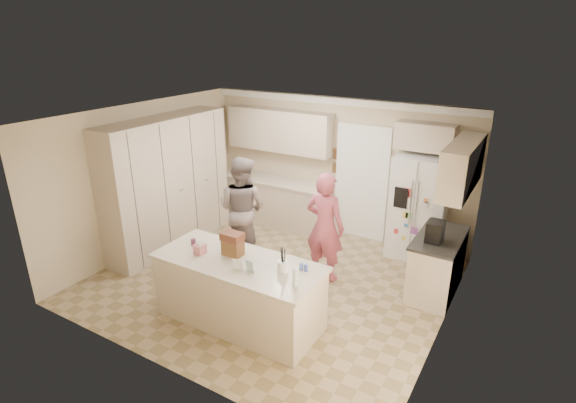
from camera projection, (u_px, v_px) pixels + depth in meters
The scene contains 41 objects.
floor at pixel (271, 281), 7.15m from camera, with size 5.20×4.60×0.02m, color #9A8463.
ceiling at pixel (269, 116), 6.20m from camera, with size 5.20×4.60×0.02m, color white.
wall_back at pixel (336, 166), 8.53m from camera, with size 5.20×0.02×2.60m, color beige.
wall_front at pixel (154, 272), 4.82m from camera, with size 5.20×0.02×2.60m, color beige.
wall_left at pixel (146, 177), 7.92m from camera, with size 0.02×4.60×2.60m, color beige.
wall_right at pixel (451, 245), 5.43m from camera, with size 0.02×4.60×2.60m, color beige.
crown_back at pixel (337, 101), 8.05m from camera, with size 5.20×0.08×0.12m, color white.
pantry_bank at pixel (168, 183), 7.97m from camera, with size 0.60×2.60×2.35m, color beige.
back_base_cab at pixel (277, 202), 9.14m from camera, with size 2.20×0.60×0.88m, color beige.
back_countertop at pixel (276, 181), 8.96m from camera, with size 2.24×0.63×0.04m, color beige.
back_upper_cab at pixel (279, 130), 8.71m from camera, with size 2.20×0.35×0.80m, color beige.
doorway_opening at pixel (362, 184), 8.33m from camera, with size 0.90×0.06×2.10m, color black.
doorway_casing at pixel (361, 184), 8.30m from camera, with size 1.02×0.03×2.22m, color white.
wall_frame_upper at pixel (337, 154), 8.40m from camera, with size 0.15×0.02×0.20m, color brown.
wall_frame_lower at pixel (336, 168), 8.49m from camera, with size 0.15×0.02×0.20m, color brown.
refrigerator at pixel (419, 207), 7.65m from camera, with size 0.90×0.70×1.80m, color white.
fridge_seam at pixel (413, 214), 7.36m from camera, with size 0.01×0.02×1.78m, color gray.
fridge_dispenser at pixel (401, 198), 7.37m from camera, with size 0.22×0.03×0.35m, color black.
fridge_handle_l at pixel (410, 205), 7.32m from camera, with size 0.02×0.02×0.85m, color silver.
fridge_handle_r at pixel (416, 206), 7.27m from camera, with size 0.02×0.02×0.85m, color silver.
over_fridge_cab at pixel (425, 137), 7.31m from camera, with size 0.95×0.35×0.45m, color beige.
right_base_cab at pixel (437, 266), 6.69m from camera, with size 0.60×1.20×0.88m, color beige.
right_countertop at pixel (440, 238), 6.53m from camera, with size 0.63×1.24×0.04m, color #2D2B28.
right_upper_cab at pixel (462, 166), 6.25m from camera, with size 0.35×1.50×0.70m, color beige.
coffee_maker at pixel (435, 231), 6.33m from camera, with size 0.22×0.28×0.30m, color black.
island_base at pixel (239, 293), 6.01m from camera, with size 2.20×0.90×0.88m, color beige.
island_top at pixel (238, 262), 5.84m from camera, with size 2.28×0.96×0.05m, color beige.
utensil_crock at pixel (282, 267), 5.53m from camera, with size 0.13×0.13×0.15m, color white.
tissue_box at pixel (200, 249), 5.99m from camera, with size 0.13×0.13×0.14m, color #CC767F.
tissue_plume at pixel (199, 242), 5.95m from camera, with size 0.08×0.08×0.08m, color white.
dollhouse_body at pixel (233, 247), 5.94m from camera, with size 0.26×0.18×0.22m, color brown.
dollhouse_roof at pixel (232, 236), 5.89m from camera, with size 0.28×0.20×0.10m, color #592D1E.
jam_jar at pixel (193, 242), 6.24m from camera, with size 0.07×0.07×0.09m, color #59263F.
greeting_card_a at pixel (238, 265), 5.57m from camera, with size 0.12×0.01×0.16m, color white.
greeting_card_b at pixel (250, 266), 5.54m from camera, with size 0.12×0.01×0.16m, color silver.
water_bottle at pixel (295, 277), 5.22m from camera, with size 0.07×0.07×0.24m, color silver.
shaker_salt at pixel (301, 266), 5.60m from camera, with size 0.05×0.05×0.09m, color #435CB7.
shaker_pepper at pixel (306, 268), 5.57m from camera, with size 0.05×0.05×0.09m, color #435CB7.
teen_boy at pixel (242, 209), 7.57m from camera, with size 0.88×0.69×1.81m, color gray.
teen_girl at pixel (325, 227), 6.94m from camera, with size 0.64×0.42×1.76m, color #B84F5C.
fridge_magnets at pixel (413, 214), 7.36m from camera, with size 0.76×0.02×1.44m, color tan, non-canonical shape.
Camera 1 is at (3.40, -5.21, 3.74)m, focal length 28.00 mm.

